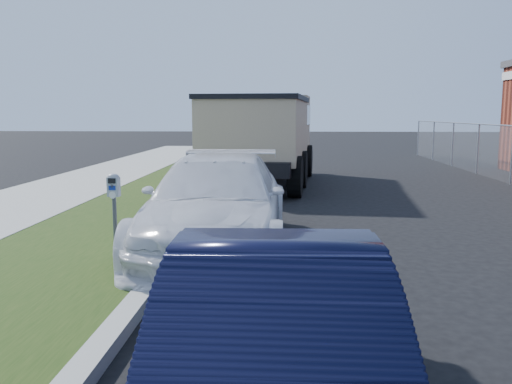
# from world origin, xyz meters

# --- Properties ---
(ground) EXTENTS (120.00, 120.00, 0.00)m
(ground) POSITION_xyz_m (0.00, 0.00, 0.00)
(ground) COLOR black
(ground) RESTS_ON ground
(streetside) EXTENTS (6.12, 50.00, 0.15)m
(streetside) POSITION_xyz_m (-5.57, 2.00, 0.07)
(streetside) COLOR gray
(streetside) RESTS_ON ground
(parking_meter) EXTENTS (0.18, 0.13, 1.24)m
(parking_meter) POSITION_xyz_m (-3.33, 0.24, 1.01)
(parking_meter) COLOR #3F4247
(parking_meter) RESTS_ON ground
(white_wagon) EXTENTS (2.15, 5.22, 1.51)m
(white_wagon) POSITION_xyz_m (-2.03, 1.33, 0.76)
(white_wagon) COLOR white
(white_wagon) RESTS_ON ground
(navy_sedan) EXTENTS (1.50, 4.07, 1.33)m
(navy_sedan) POSITION_xyz_m (-1.01, -3.85, 0.67)
(navy_sedan) COLOR black
(navy_sedan) RESTS_ON ground
(dump_truck) EXTENTS (3.43, 7.32, 2.78)m
(dump_truck) POSITION_xyz_m (-1.68, 9.93, 1.56)
(dump_truck) COLOR black
(dump_truck) RESTS_ON ground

